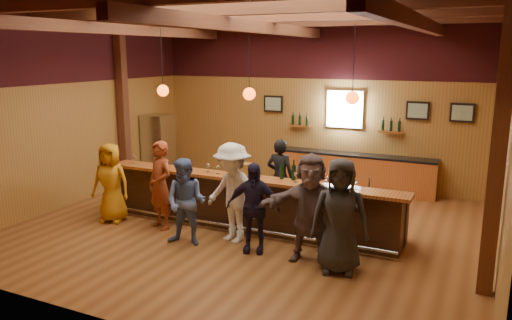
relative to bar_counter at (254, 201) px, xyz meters
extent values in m
plane|color=brown|center=(-0.02, -0.15, -0.52)|extent=(9.00, 9.00, 0.00)
cube|color=olive|center=(-0.02, 3.85, 1.73)|extent=(9.00, 0.04, 4.50)
cube|color=olive|center=(-0.02, -4.15, 1.73)|extent=(9.00, 0.04, 4.50)
cube|color=olive|center=(-4.52, -0.15, 1.73)|extent=(0.04, 8.00, 4.50)
cube|color=olive|center=(4.48, -0.15, 1.73)|extent=(0.04, 8.00, 4.50)
cube|color=black|center=(-0.02, 3.83, 3.13)|extent=(9.00, 0.01, 1.70)
cube|color=black|center=(-4.50, -0.15, 3.13)|extent=(0.01, 8.00, 1.70)
cube|color=#4F2716|center=(-4.37, 1.35, 1.73)|extent=(0.22, 0.22, 4.50)
cube|color=#4F2716|center=(4.33, -1.15, 1.73)|extent=(0.22, 0.22, 4.50)
cube|color=#4F2716|center=(-0.02, -1.15, 3.68)|extent=(8.80, 0.20, 0.25)
cube|color=#4F2716|center=(-0.02, 0.85, 3.68)|extent=(8.80, 0.20, 0.25)
cube|color=#4F2716|center=(-0.02, 2.85, 3.68)|extent=(8.80, 0.20, 0.25)
cube|color=#4F2716|center=(-3.02, -0.15, 3.43)|extent=(0.18, 7.80, 0.22)
cube|color=#4F2716|center=(-0.02, -0.15, 3.43)|extent=(0.18, 7.80, 0.22)
cube|color=#4F2716|center=(2.98, -0.15, 3.43)|extent=(0.18, 7.80, 0.22)
cube|color=black|center=(-0.02, -0.15, 0.00)|extent=(6.00, 0.60, 1.05)
cube|color=brown|center=(-0.02, -0.33, 0.56)|extent=(6.30, 0.50, 0.06)
cube|color=black|center=(-0.02, 0.23, 0.40)|extent=(6.00, 0.48, 0.05)
cube|color=black|center=(-0.02, 0.23, -0.07)|extent=(6.00, 0.48, 0.90)
cube|color=silver|center=(1.98, 0.23, 0.36)|extent=(0.45, 0.40, 0.14)
cube|color=silver|center=(2.48, 0.23, 0.36)|extent=(0.45, 0.40, 0.14)
cylinder|color=silver|center=(-0.02, -0.57, -0.37)|extent=(6.00, 0.06, 0.06)
cube|color=brown|center=(1.18, 3.57, -0.07)|extent=(4.00, 0.50, 0.90)
cube|color=black|center=(1.18, 3.57, 0.40)|extent=(4.00, 0.52, 0.05)
cube|color=silver|center=(0.78, 3.80, 1.53)|extent=(0.95, 0.08, 0.95)
cube|color=white|center=(0.78, 3.75, 1.53)|extent=(0.78, 0.01, 0.78)
cube|color=black|center=(-1.22, 3.79, 1.58)|extent=(0.55, 0.04, 0.45)
cube|color=silver|center=(-1.22, 3.77, 1.58)|extent=(0.45, 0.01, 0.35)
cube|color=black|center=(2.58, 3.79, 1.58)|extent=(0.55, 0.04, 0.45)
cube|color=silver|center=(2.58, 3.77, 1.58)|extent=(0.45, 0.01, 0.35)
cube|color=black|center=(3.58, 3.79, 1.58)|extent=(0.55, 0.04, 0.45)
cube|color=silver|center=(3.58, 3.77, 1.58)|extent=(0.45, 0.01, 0.35)
cube|color=brown|center=(-0.42, 3.73, 1.03)|extent=(0.60, 0.18, 0.04)
cylinder|color=black|center=(-0.62, 3.73, 1.18)|extent=(0.07, 0.07, 0.26)
cylinder|color=black|center=(-0.42, 3.73, 1.18)|extent=(0.07, 0.07, 0.26)
cylinder|color=black|center=(-0.22, 3.73, 1.18)|extent=(0.07, 0.07, 0.26)
cube|color=brown|center=(1.98, 3.73, 1.03)|extent=(0.60, 0.18, 0.04)
cylinder|color=black|center=(1.78, 3.73, 1.18)|extent=(0.07, 0.07, 0.26)
cylinder|color=black|center=(1.98, 3.73, 1.18)|extent=(0.07, 0.07, 0.26)
cylinder|color=black|center=(2.18, 3.73, 1.18)|extent=(0.07, 0.07, 0.26)
cylinder|color=black|center=(-2.02, -0.15, 2.80)|extent=(0.01, 0.01, 1.25)
sphere|color=#F94B0C|center=(-2.02, -0.15, 2.18)|extent=(0.24, 0.24, 0.24)
cylinder|color=black|center=(-0.02, -0.15, 2.80)|extent=(0.01, 0.01, 1.25)
sphere|color=#F94B0C|center=(-0.02, -0.15, 2.18)|extent=(0.24, 0.24, 0.24)
cylinder|color=black|center=(1.98, -0.15, 2.80)|extent=(0.01, 0.01, 1.25)
sphere|color=#F94B0C|center=(1.98, -0.15, 2.18)|extent=(0.24, 0.24, 0.24)
cube|color=silver|center=(-4.12, 2.45, 0.38)|extent=(0.70, 0.70, 1.80)
imported|color=#BF7711|center=(-2.82, -0.98, 0.31)|extent=(0.91, 0.70, 1.66)
imported|color=maroon|center=(-1.63, -0.90, 0.37)|extent=(0.76, 0.63, 1.78)
imported|color=#516BA3|center=(-0.69, -1.41, 0.29)|extent=(0.87, 0.72, 1.62)
imported|color=white|center=(0.01, -0.92, 0.42)|extent=(1.37, 1.03, 1.88)
imported|color=#1C1831|center=(0.56, -1.19, 0.29)|extent=(1.02, 0.63, 1.62)
imported|color=brown|center=(1.59, -1.11, 0.40)|extent=(1.80, 1.04, 1.85)
imported|color=#252628|center=(2.17, -1.36, 0.42)|extent=(1.03, 0.79, 1.87)
imported|color=black|center=(0.19, 0.94, 0.32)|extent=(0.61, 0.40, 1.68)
cylinder|color=brown|center=(-0.05, -0.21, 0.71)|extent=(0.22, 0.22, 0.24)
cylinder|color=black|center=(0.69, -0.19, 0.72)|extent=(0.08, 0.08, 0.27)
cylinder|color=black|center=(0.69, -0.19, 0.90)|extent=(0.03, 0.03, 0.09)
cylinder|color=black|center=(0.92, -0.17, 0.73)|extent=(0.08, 0.08, 0.29)
cylinder|color=black|center=(0.92, -0.17, 0.93)|extent=(0.03, 0.03, 0.10)
cylinder|color=silver|center=(-2.72, -0.32, 0.59)|extent=(0.07, 0.07, 0.01)
cylinder|color=silver|center=(-2.72, -0.32, 0.65)|extent=(0.01, 0.01, 0.10)
sphere|color=silver|center=(-2.72, -0.32, 0.73)|extent=(0.08, 0.08, 0.08)
cylinder|color=silver|center=(-1.85, -0.35, 0.59)|extent=(0.07, 0.07, 0.01)
cylinder|color=silver|center=(-1.85, -0.35, 0.65)|extent=(0.01, 0.01, 0.10)
sphere|color=silver|center=(-1.85, -0.35, 0.73)|extent=(0.08, 0.08, 0.08)
cylinder|color=silver|center=(-1.45, -0.26, 0.59)|extent=(0.08, 0.08, 0.01)
cylinder|color=silver|center=(-1.45, -0.26, 0.65)|extent=(0.01, 0.01, 0.11)
sphere|color=silver|center=(-1.45, -0.26, 0.74)|extent=(0.09, 0.09, 0.09)
cylinder|color=silver|center=(-0.87, -0.31, 0.59)|extent=(0.07, 0.07, 0.01)
cylinder|color=silver|center=(-0.87, -0.31, 0.65)|extent=(0.01, 0.01, 0.10)
sphere|color=silver|center=(-0.87, -0.31, 0.73)|extent=(0.08, 0.08, 0.08)
cylinder|color=silver|center=(-0.62, -0.35, 0.59)|extent=(0.07, 0.07, 0.01)
cylinder|color=silver|center=(-0.62, -0.35, 0.64)|extent=(0.01, 0.01, 0.10)
sphere|color=silver|center=(-0.62, -0.35, 0.73)|extent=(0.08, 0.08, 0.08)
cylinder|color=silver|center=(1.02, -0.29, 0.59)|extent=(0.07, 0.07, 0.01)
cylinder|color=silver|center=(1.02, -0.29, 0.65)|extent=(0.01, 0.01, 0.10)
sphere|color=silver|center=(1.02, -0.29, 0.73)|extent=(0.08, 0.08, 0.08)
cylinder|color=silver|center=(1.62, -0.36, 0.59)|extent=(0.07, 0.07, 0.01)
cylinder|color=silver|center=(1.62, -0.36, 0.65)|extent=(0.01, 0.01, 0.10)
sphere|color=silver|center=(1.62, -0.36, 0.73)|extent=(0.08, 0.08, 0.08)
cylinder|color=silver|center=(2.14, -0.30, 0.59)|extent=(0.08, 0.08, 0.01)
cylinder|color=silver|center=(2.14, -0.30, 0.65)|extent=(0.01, 0.01, 0.11)
sphere|color=silver|center=(2.14, -0.30, 0.74)|extent=(0.09, 0.09, 0.09)
camera|label=1|loc=(4.20, -8.74, 2.95)|focal=35.00mm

